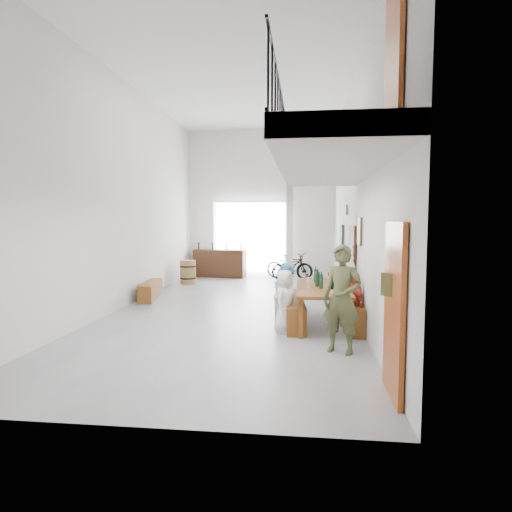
# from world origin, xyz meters

# --- Properties ---
(floor) EXTENTS (12.00, 12.00, 0.00)m
(floor) POSITION_xyz_m (0.00, 0.00, 0.00)
(floor) COLOR slate
(floor) RESTS_ON ground
(room_walls) EXTENTS (12.00, 12.00, 12.00)m
(room_walls) POSITION_xyz_m (0.00, 0.00, 3.55)
(room_walls) COLOR silver
(room_walls) RESTS_ON ground
(gateway_portal) EXTENTS (2.80, 0.08, 2.80)m
(gateway_portal) POSITION_xyz_m (-0.40, 5.94, 1.40)
(gateway_portal) COLOR white
(gateway_portal) RESTS_ON ground
(right_wall_decor) EXTENTS (0.07, 8.28, 5.07)m
(right_wall_decor) POSITION_xyz_m (2.70, -1.87, 1.74)
(right_wall_decor) COLOR #9D4217
(right_wall_decor) RESTS_ON ground
(balcony) EXTENTS (1.52, 5.62, 4.00)m
(balcony) POSITION_xyz_m (1.98, -3.13, 2.96)
(balcony) COLOR silver
(balcony) RESTS_ON ground
(tasting_table) EXTENTS (1.04, 2.50, 0.79)m
(tasting_table) POSITION_xyz_m (2.00, -1.39, 0.71)
(tasting_table) COLOR brown
(tasting_table) RESTS_ON ground
(bench_inner) EXTENTS (0.54, 2.29, 0.52)m
(bench_inner) POSITION_xyz_m (1.43, -1.31, 0.26)
(bench_inner) COLOR brown
(bench_inner) RESTS_ON ground
(bench_wall) EXTENTS (0.33, 2.29, 0.53)m
(bench_wall) POSITION_xyz_m (2.57, -1.29, 0.26)
(bench_wall) COLOR brown
(bench_wall) RESTS_ON ground
(tableware) EXTENTS (0.68, 1.13, 0.35)m
(tableware) POSITION_xyz_m (1.96, -1.17, 0.93)
(tableware) COLOR #10321A
(tableware) RESTS_ON tasting_table
(side_bench) EXTENTS (0.61, 1.66, 0.46)m
(side_bench) POSITION_xyz_m (-2.50, 1.00, 0.23)
(side_bench) COLOR brown
(side_bench) RESTS_ON ground
(oak_barrel) EXTENTS (0.54, 0.54, 0.79)m
(oak_barrel) POSITION_xyz_m (-2.24, 3.81, 0.40)
(oak_barrel) COLOR olive
(oak_barrel) RESTS_ON ground
(serving_counter) EXTENTS (2.00, 0.79, 1.03)m
(serving_counter) POSITION_xyz_m (-1.52, 5.65, 0.51)
(serving_counter) COLOR #3A2110
(serving_counter) RESTS_ON ground
(counter_bottles) EXTENTS (1.70, 0.22, 0.28)m
(counter_bottles) POSITION_xyz_m (-1.52, 5.66, 1.17)
(counter_bottles) COLOR #10321A
(counter_bottles) RESTS_ON serving_counter
(guest_left_a) EXTENTS (0.57, 0.68, 1.19)m
(guest_left_a) POSITION_xyz_m (1.27, -2.09, 0.60)
(guest_left_a) COLOR white
(guest_left_a) RESTS_ON ground
(guest_left_b) EXTENTS (0.46, 0.55, 1.28)m
(guest_left_b) POSITION_xyz_m (1.29, -1.62, 0.64)
(guest_left_b) COLOR #24667B
(guest_left_b) RESTS_ON ground
(guest_left_c) EXTENTS (0.52, 0.61, 1.11)m
(guest_left_c) POSITION_xyz_m (1.20, -1.07, 0.56)
(guest_left_c) COLOR white
(guest_left_c) RESTS_ON ground
(guest_left_d) EXTENTS (0.65, 0.83, 1.13)m
(guest_left_d) POSITION_xyz_m (1.26, -0.47, 0.56)
(guest_left_d) COLOR #24667B
(guest_left_d) RESTS_ON ground
(guest_right_a) EXTENTS (0.44, 0.72, 1.14)m
(guest_right_a) POSITION_xyz_m (2.59, -1.89, 0.57)
(guest_right_a) COLOR #A92D1D
(guest_right_a) RESTS_ON ground
(guest_right_b) EXTENTS (0.33, 0.95, 1.01)m
(guest_right_b) POSITION_xyz_m (2.57, -1.32, 0.50)
(guest_right_b) COLOR black
(guest_right_b) RESTS_ON ground
(guest_right_c) EXTENTS (0.61, 0.73, 1.28)m
(guest_right_c) POSITION_xyz_m (2.61, -0.74, 0.64)
(guest_right_c) COLOR white
(guest_right_c) RESTS_ON ground
(host_standing) EXTENTS (0.75, 0.64, 1.74)m
(host_standing) POSITION_xyz_m (2.23, -3.23, 0.87)
(host_standing) COLOR #434728
(host_standing) RESTS_ON ground
(potted_plant) EXTENTS (0.40, 0.37, 0.37)m
(potted_plant) POSITION_xyz_m (2.45, 0.86, 0.19)
(potted_plant) COLOR #1F511F
(potted_plant) RESTS_ON ground
(bicycle_near) EXTENTS (1.91, 1.29, 0.95)m
(bicycle_near) POSITION_xyz_m (1.09, 5.45, 0.48)
(bicycle_near) COLOR black
(bicycle_near) RESTS_ON ground
(bicycle_far) EXTENTS (1.55, 0.69, 0.90)m
(bicycle_far) POSITION_xyz_m (1.21, 5.24, 0.45)
(bicycle_far) COLOR black
(bicycle_far) RESTS_ON ground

